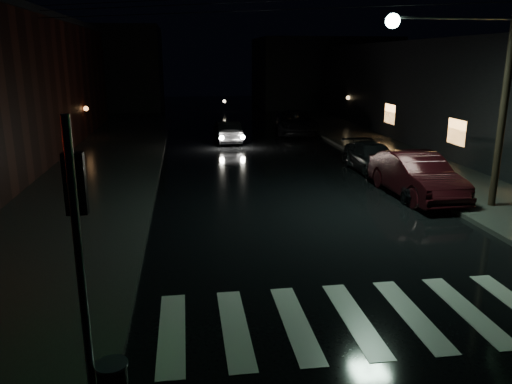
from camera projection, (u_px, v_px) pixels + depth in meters
name	position (u px, v px, depth m)	size (l,w,h in m)	color
ground	(238.00, 342.00, 9.14)	(120.00, 120.00, 0.00)	black
sidewalk_left	(90.00, 175.00, 21.82)	(6.00, 44.00, 0.15)	#282826
sidewalk_right	(414.00, 165.00, 23.87)	(4.00, 44.00, 0.15)	#282826
building_right	(505.00, 95.00, 27.88)	(10.00, 40.00, 6.00)	black
building_far_left	(90.00, 68.00, 49.74)	(14.00, 10.00, 8.00)	black
building_far_right	(323.00, 72.00, 53.15)	(14.00, 10.00, 7.00)	black
crosswalk	(383.00, 316.00, 10.03)	(9.00, 3.00, 0.01)	beige
signal_pole_corner	(97.00, 313.00, 7.05)	(0.68, 0.61, 4.20)	slate
utility_pole	(489.00, 72.00, 15.84)	(4.92, 0.44, 8.00)	black
parked_car_a	(412.00, 178.00, 18.77)	(1.54, 3.82, 1.30)	black
parked_car_b	(416.00, 175.00, 18.42)	(1.74, 4.99, 1.64)	black
parked_car_c	(373.00, 158.00, 22.64)	(1.78, 4.38, 1.27)	black
parked_car_d	(296.00, 122.00, 33.85)	(2.59, 5.61, 1.56)	black
oncoming_car	(227.00, 132.00, 30.46)	(1.39, 3.98, 1.31)	black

